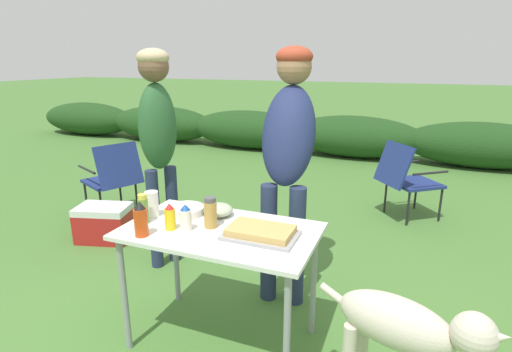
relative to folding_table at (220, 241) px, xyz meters
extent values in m
plane|color=#477533|center=(0.00, 0.00, -0.66)|extent=(60.00, 60.00, 0.00)
ellipsoid|color=#1E4219|center=(-6.00, 5.21, -0.30)|extent=(2.40, 0.90, 0.73)
ellipsoid|color=#1E4219|center=(-4.00, 5.21, -0.30)|extent=(2.40, 0.90, 0.73)
ellipsoid|color=#1E4219|center=(-2.00, 5.21, -0.30)|extent=(2.40, 0.90, 0.73)
ellipsoid|color=#1E4219|center=(0.00, 5.21, -0.30)|extent=(2.40, 0.90, 0.73)
ellipsoid|color=#1E4219|center=(2.00, 5.21, -0.30)|extent=(2.40, 0.90, 0.73)
cube|color=silver|center=(0.00, 0.00, 0.06)|extent=(1.10, 0.64, 0.02)
cylinder|color=gray|center=(-0.49, -0.27, -0.31)|extent=(0.04, 0.04, 0.71)
cylinder|color=gray|center=(0.49, -0.27, -0.31)|extent=(0.04, 0.04, 0.71)
cylinder|color=gray|center=(-0.49, 0.27, -0.31)|extent=(0.04, 0.04, 0.71)
cylinder|color=gray|center=(0.49, 0.27, -0.31)|extent=(0.04, 0.04, 0.71)
cube|color=#9E9EA3|center=(0.25, -0.01, 0.09)|extent=(0.39, 0.25, 0.02)
cube|color=tan|center=(0.25, -0.01, 0.11)|extent=(0.35, 0.21, 0.04)
cylinder|color=white|center=(-0.30, 0.13, 0.10)|extent=(0.23, 0.23, 0.05)
ellipsoid|color=#ADBC99|center=(-0.10, 0.18, 0.11)|extent=(0.18, 0.18, 0.08)
cylinder|color=white|center=(-0.47, 0.02, 0.16)|extent=(0.08, 0.08, 0.16)
cylinder|color=olive|center=(-0.45, -0.09, 0.15)|extent=(0.06, 0.06, 0.15)
cylinder|color=#D1CC47|center=(-0.45, -0.09, 0.24)|extent=(0.05, 0.05, 0.03)
cylinder|color=yellow|center=(-0.26, -0.10, 0.14)|extent=(0.06, 0.06, 0.12)
cone|color=red|center=(-0.26, -0.10, 0.21)|extent=(0.05, 0.05, 0.03)
cylinder|color=#CC4214|center=(-0.36, -0.23, 0.15)|extent=(0.07, 0.07, 0.15)
cone|color=black|center=(-0.36, -0.23, 0.25)|extent=(0.06, 0.06, 0.04)
cylinder|color=#B2893D|center=(-0.06, 0.01, 0.15)|extent=(0.07, 0.07, 0.15)
cylinder|color=#4C4C4C|center=(-0.06, 0.01, 0.24)|extent=(0.07, 0.07, 0.03)
cylinder|color=silver|center=(-0.17, -0.08, 0.14)|extent=(0.07, 0.07, 0.12)
cone|color=#194793|center=(-0.17, -0.08, 0.21)|extent=(0.06, 0.06, 0.03)
cylinder|color=#232D4C|center=(0.10, 0.54, -0.24)|extent=(0.11, 0.11, 0.86)
cylinder|color=#232D4C|center=(0.30, 0.55, -0.24)|extent=(0.11, 0.11, 0.86)
ellipsoid|color=navy|center=(0.19, 0.67, 0.51)|extent=(0.40, 0.53, 0.74)
sphere|color=#936B4C|center=(0.18, 0.80, 0.95)|extent=(0.24, 0.24, 0.24)
ellipsoid|color=#993823|center=(0.18, 0.80, 1.02)|extent=(0.25, 0.25, 0.14)
cylinder|color=#232D4C|center=(-0.92, 0.63, -0.25)|extent=(0.10, 0.10, 0.83)
cylinder|color=#232D4C|center=(-0.84, 0.78, -0.25)|extent=(0.10, 0.10, 0.83)
ellipsoid|color=#28562D|center=(-0.88, 0.70, 0.50)|extent=(0.33, 0.37, 0.67)
sphere|color=brown|center=(-0.88, 0.70, 0.95)|extent=(0.23, 0.23, 0.23)
ellipsoid|color=tan|center=(-0.88, 0.70, 1.01)|extent=(0.24, 0.24, 0.14)
ellipsoid|color=beige|center=(0.97, -0.23, -0.11)|extent=(0.56, 0.37, 0.23)
sphere|color=beige|center=(1.26, -0.32, -0.03)|extent=(0.18, 0.18, 0.18)
cone|color=beige|center=(1.33, -0.34, -0.01)|extent=(0.15, 0.12, 0.13)
cylinder|color=beige|center=(0.69, -0.15, -0.10)|extent=(0.17, 0.08, 0.09)
cube|color=navy|center=(-2.07, 1.42, -0.28)|extent=(0.61, 0.61, 0.03)
cube|color=navy|center=(-1.82, 1.31, -0.05)|extent=(0.34, 0.49, 0.44)
cylinder|color=black|center=(-1.97, 1.16, -0.47)|extent=(0.02, 0.02, 0.38)
cylinder|color=black|center=(-1.81, 1.52, -0.47)|extent=(0.02, 0.02, 0.38)
cylinder|color=black|center=(-2.34, 1.32, -0.47)|extent=(0.02, 0.02, 0.38)
cylinder|color=black|center=(-2.17, 1.69, -0.47)|extent=(0.02, 0.02, 0.38)
cylinder|color=black|center=(-2.17, 1.21, -0.10)|extent=(0.39, 0.19, 0.02)
cylinder|color=black|center=(-1.98, 1.63, -0.10)|extent=(0.39, 0.19, 0.02)
cube|color=navy|center=(1.03, 2.58, -0.28)|extent=(0.65, 0.65, 0.03)
cube|color=navy|center=(0.81, 2.41, -0.05)|extent=(0.41, 0.46, 0.44)
cylinder|color=black|center=(0.75, 2.61, -0.47)|extent=(0.02, 0.02, 0.38)
cylinder|color=black|center=(0.99, 2.30, -0.47)|extent=(0.02, 0.02, 0.38)
cylinder|color=black|center=(1.06, 2.86, -0.47)|extent=(0.02, 0.02, 0.38)
cylinder|color=black|center=(1.31, 2.55, -0.47)|extent=(0.02, 0.02, 0.38)
cylinder|color=black|center=(0.89, 2.76, -0.10)|extent=(0.34, 0.27, 0.02)
cylinder|color=black|center=(1.17, 2.40, -0.10)|extent=(0.34, 0.27, 0.02)
cube|color=#B21E1E|center=(-1.68, 0.87, -0.52)|extent=(0.55, 0.44, 0.28)
cube|color=silver|center=(-1.68, 0.87, -0.35)|extent=(0.55, 0.44, 0.06)
camera|label=1|loc=(0.96, -1.86, 1.00)|focal=28.00mm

